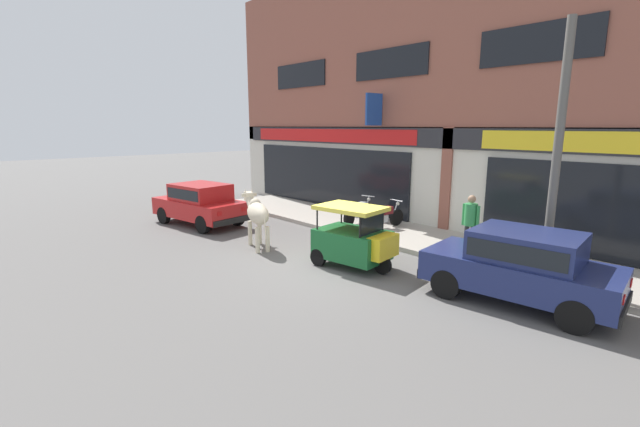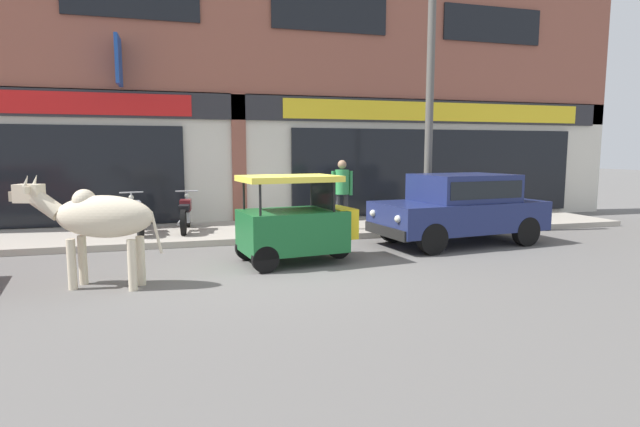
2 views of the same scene
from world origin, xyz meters
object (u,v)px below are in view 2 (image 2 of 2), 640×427
motorcycle_1 (185,214)px  pedestrian (342,187)px  cow (98,218)px  car_0 (460,205)px  auto_rickshaw (296,225)px  motorcycle_0 (136,216)px  utility_pole (429,111)px

motorcycle_1 → pedestrian: (3.48, -0.77, 0.60)m
cow → motorcycle_1: bearing=73.5°
car_0 → motorcycle_1: (-5.53, 2.47, -0.29)m
car_0 → pedestrian: 2.67m
motorcycle_1 → cow: bearing=-106.5°
car_0 → auto_rickshaw: (-3.70, -0.82, -0.15)m
auto_rickshaw → motorcycle_1: (-1.83, 3.29, -0.14)m
auto_rickshaw → motorcycle_1: auto_rickshaw is taller
motorcycle_0 → pedestrian: size_ratio=1.12×
pedestrian → motorcycle_1: bearing=167.5°
utility_pole → pedestrian: bearing=170.6°
motorcycle_0 → pedestrian: 4.64m
motorcycle_0 → utility_pole: (6.54, -1.07, 2.33)m
car_0 → pedestrian: (-2.04, 1.70, 0.30)m
cow → motorcycle_1: size_ratio=1.14×
pedestrian → auto_rickshaw: bearing=-123.4°
cow → motorcycle_0: size_ratio=1.15×
motorcycle_1 → utility_pole: 6.05m
cow → motorcycle_1: (1.22, 4.11, -0.49)m
auto_rickshaw → motorcycle_0: size_ratio=1.16×
cow → motorcycle_0: bearing=87.8°
auto_rickshaw → pedestrian: 3.05m
auto_rickshaw → utility_pole: 4.78m
auto_rickshaw → utility_pole: (3.65, 2.18, 2.19)m
motorcycle_1 → utility_pole: utility_pole is taller
car_0 → motorcycle_0: bearing=159.7°
utility_pole → auto_rickshaw: bearing=-149.1°
motorcycle_1 → utility_pole: bearing=-11.4°
motorcycle_1 → utility_pole: size_ratio=0.33×
auto_rickshaw → motorcycle_0: bearing=131.6°
motorcycle_0 → pedestrian: (4.55, -0.74, 0.60)m
car_0 → utility_pole: size_ratio=0.69×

